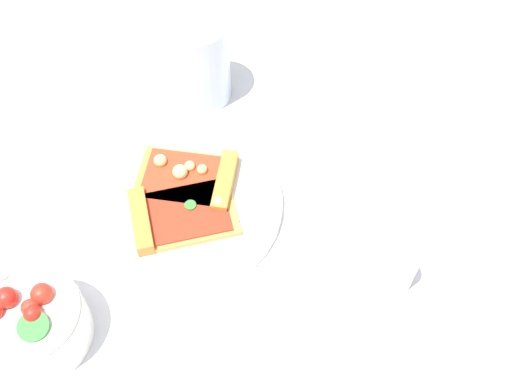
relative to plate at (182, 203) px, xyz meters
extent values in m
plane|color=silver|center=(0.03, 0.01, -0.01)|extent=(2.40, 2.40, 0.00)
cylinder|color=white|center=(0.00, 0.00, 0.00)|extent=(0.25, 0.25, 0.01)
cube|color=gold|center=(-0.01, 0.03, 0.01)|extent=(0.14, 0.11, 0.01)
cube|color=#B77A33|center=(0.04, 0.04, 0.02)|extent=(0.04, 0.09, 0.02)
cube|color=red|center=(-0.01, 0.03, 0.02)|extent=(0.12, 0.10, 0.00)
sphere|color=#F2D87F|center=(-0.01, 0.03, 0.02)|extent=(0.02, 0.02, 0.02)
sphere|color=#EAD172|center=(-0.04, 0.04, 0.02)|extent=(0.02, 0.02, 0.02)
sphere|color=#EAD172|center=(0.01, 0.04, 0.02)|extent=(0.01, 0.01, 0.01)
sphere|color=#F2D87F|center=(-0.01, 0.04, 0.02)|extent=(0.01, 0.01, 0.01)
cube|color=gold|center=(0.01, -0.02, 0.01)|extent=(0.15, 0.14, 0.01)
cube|color=#B77A33|center=(-0.03, -0.05, 0.02)|extent=(0.07, 0.08, 0.02)
cube|color=#B22D19|center=(0.01, -0.02, 0.02)|extent=(0.13, 0.12, 0.00)
sphere|color=#EAD172|center=(0.05, 0.00, 0.02)|extent=(0.02, 0.02, 0.02)
cylinder|color=#388433|center=(0.02, -0.01, 0.02)|extent=(0.01, 0.01, 0.00)
cylinder|color=white|center=(-0.07, -0.21, 0.02)|extent=(0.11, 0.11, 0.06)
torus|color=white|center=(-0.07, -0.21, 0.06)|extent=(0.11, 0.11, 0.01)
sphere|color=red|center=(-0.10, -0.20, 0.06)|extent=(0.02, 0.02, 0.02)
sphere|color=red|center=(-0.06, -0.21, 0.06)|extent=(0.02, 0.02, 0.02)
sphere|color=red|center=(-0.06, -0.19, 0.06)|extent=(0.02, 0.02, 0.02)
sphere|color=red|center=(-0.07, -0.20, 0.06)|extent=(0.02, 0.02, 0.02)
cylinder|color=#2D722D|center=(-0.05, -0.22, 0.06)|extent=(0.05, 0.05, 0.01)
cylinder|color=silver|center=(-0.05, 0.18, 0.06)|extent=(0.08, 0.08, 0.13)
cylinder|color=black|center=(-0.05, 0.18, 0.05)|extent=(0.07, 0.07, 0.10)
cube|color=silver|center=(0.28, 0.20, -0.01)|extent=(0.13, 0.12, 0.00)
cylinder|color=silver|center=(0.27, -0.01, 0.02)|extent=(0.03, 0.03, 0.06)
cone|color=silver|center=(0.27, -0.01, 0.06)|extent=(0.03, 0.03, 0.01)
camera|label=1|loc=(0.24, -0.36, 0.65)|focal=44.04mm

